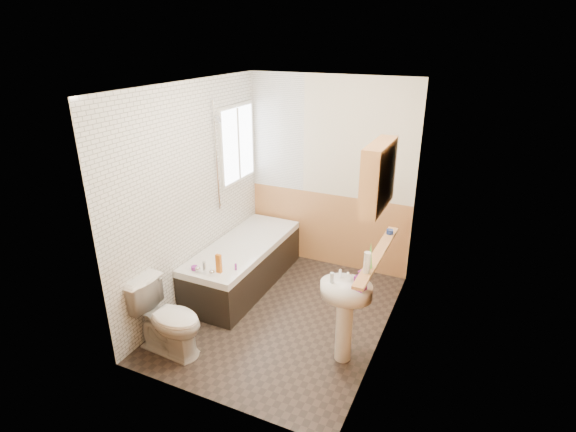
% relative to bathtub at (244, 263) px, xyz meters
% --- Properties ---
extents(floor, '(2.80, 2.80, 0.00)m').
position_rel_bathtub_xyz_m(floor, '(0.73, -0.42, -0.29)').
color(floor, '#2C241F').
rests_on(floor, ground).
extents(ceiling, '(2.80, 2.80, 0.00)m').
position_rel_bathtub_xyz_m(ceiling, '(0.73, -0.42, 2.21)').
color(ceiling, white).
rests_on(ceiling, ground).
extents(wall_back, '(2.20, 0.02, 2.50)m').
position_rel_bathtub_xyz_m(wall_back, '(0.73, 0.99, 0.96)').
color(wall_back, beige).
rests_on(wall_back, ground).
extents(wall_front, '(2.20, 0.02, 2.50)m').
position_rel_bathtub_xyz_m(wall_front, '(0.73, -1.83, 0.96)').
color(wall_front, beige).
rests_on(wall_front, ground).
extents(wall_left, '(0.02, 2.80, 2.50)m').
position_rel_bathtub_xyz_m(wall_left, '(-0.38, -0.42, 0.96)').
color(wall_left, beige).
rests_on(wall_left, ground).
extents(wall_right, '(0.02, 2.80, 2.50)m').
position_rel_bathtub_xyz_m(wall_right, '(1.84, -0.42, 0.96)').
color(wall_right, beige).
rests_on(wall_right, ground).
extents(wainscot_right, '(0.01, 2.80, 1.00)m').
position_rel_bathtub_xyz_m(wainscot_right, '(1.82, -0.42, 0.21)').
color(wainscot_right, tan).
rests_on(wainscot_right, wall_right).
extents(wainscot_front, '(2.20, 0.01, 1.00)m').
position_rel_bathtub_xyz_m(wainscot_front, '(0.73, -1.81, 0.21)').
color(wainscot_front, tan).
rests_on(wainscot_front, wall_front).
extents(wainscot_back, '(2.20, 0.01, 1.00)m').
position_rel_bathtub_xyz_m(wainscot_back, '(0.73, 0.96, 0.21)').
color(wainscot_back, tan).
rests_on(wainscot_back, wall_back).
extents(tile_cladding_left, '(0.01, 2.80, 2.50)m').
position_rel_bathtub_xyz_m(tile_cladding_left, '(-0.36, -0.42, 0.96)').
color(tile_cladding_left, white).
rests_on(tile_cladding_left, wall_left).
extents(tile_return_back, '(0.75, 0.01, 1.50)m').
position_rel_bathtub_xyz_m(tile_return_back, '(0.00, 0.96, 1.46)').
color(tile_return_back, white).
rests_on(tile_return_back, wall_back).
extents(window, '(0.03, 0.79, 0.99)m').
position_rel_bathtub_xyz_m(window, '(-0.33, 0.53, 1.36)').
color(window, white).
rests_on(window, wall_left).
extents(bathtub, '(0.70, 1.83, 0.70)m').
position_rel_bathtub_xyz_m(bathtub, '(0.00, 0.00, 0.00)').
color(bathtub, black).
rests_on(bathtub, floor).
extents(shower_riser, '(0.11, 0.09, 1.30)m').
position_rel_bathtub_xyz_m(shower_riser, '(-0.31, 0.01, 1.42)').
color(shower_riser, silver).
rests_on(shower_riser, wall_left).
extents(toilet, '(0.78, 0.47, 0.74)m').
position_rel_bathtub_xyz_m(toilet, '(-0.03, -1.42, 0.08)').
color(toilet, white).
rests_on(toilet, floor).
extents(sink, '(0.49, 0.39, 0.94)m').
position_rel_bathtub_xyz_m(sink, '(1.57, -0.83, 0.30)').
color(sink, white).
rests_on(sink, floor).
extents(pine_shelf, '(0.10, 1.32, 0.03)m').
position_rel_bathtub_xyz_m(pine_shelf, '(1.77, -0.54, 0.75)').
color(pine_shelf, tan).
rests_on(pine_shelf, wall_right).
extents(medicine_cabinet, '(0.16, 0.63, 0.57)m').
position_rel_bathtub_xyz_m(medicine_cabinet, '(1.74, -0.66, 1.54)').
color(medicine_cabinet, tan).
rests_on(medicine_cabinet, wall_right).
extents(foam_can, '(0.07, 0.07, 0.19)m').
position_rel_bathtub_xyz_m(foam_can, '(1.77, -0.93, 0.86)').
color(foam_can, silver).
rests_on(foam_can, pine_shelf).
extents(green_bottle, '(0.05, 0.05, 0.24)m').
position_rel_bathtub_xyz_m(green_bottle, '(1.77, -0.84, 0.88)').
color(green_bottle, '#59C647').
rests_on(green_bottle, pine_shelf).
extents(black_jar, '(0.09, 0.09, 0.05)m').
position_rel_bathtub_xyz_m(black_jar, '(1.77, -0.06, 0.79)').
color(black_jar, navy).
rests_on(black_jar, pine_shelf).
extents(soap_bottle, '(0.15, 0.22, 0.09)m').
position_rel_bathtub_xyz_m(soap_bottle, '(1.71, -0.86, 0.59)').
color(soap_bottle, purple).
rests_on(soap_bottle, sink).
extents(clear_bottle, '(0.04, 0.04, 0.10)m').
position_rel_bathtub_xyz_m(clear_bottle, '(1.44, -0.86, 0.59)').
color(clear_bottle, silver).
rests_on(clear_bottle, sink).
extents(blue_gel, '(0.06, 0.04, 0.21)m').
position_rel_bathtub_xyz_m(blue_gel, '(0.12, -0.72, 0.37)').
color(blue_gel, orange).
rests_on(blue_gel, bathtub).
extents(cream_jar, '(0.09, 0.09, 0.04)m').
position_rel_bathtub_xyz_m(cream_jar, '(-0.15, -0.79, 0.29)').
color(cream_jar, purple).
rests_on(cream_jar, bathtub).
extents(orange_bottle, '(0.03, 0.03, 0.07)m').
position_rel_bathtub_xyz_m(orange_bottle, '(0.26, -0.60, 0.30)').
color(orange_bottle, purple).
rests_on(orange_bottle, bathtub).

